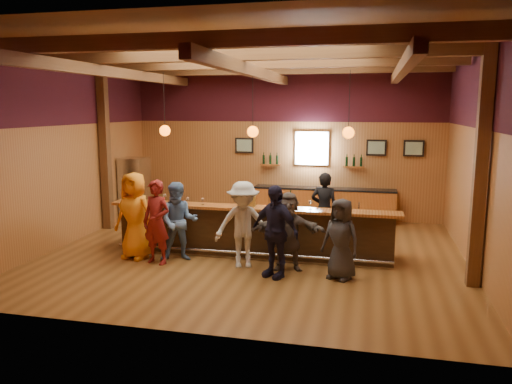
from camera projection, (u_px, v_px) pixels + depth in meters
room at (253, 107)px, 10.54m from camera, size 9.04×9.00×4.52m
bar_counter at (255, 230)px, 11.08m from camera, size 6.30×1.07×1.11m
back_bar_cabinet at (324, 204)px, 14.25m from camera, size 4.00×0.52×0.95m
window at (312, 148)px, 14.29m from camera, size 0.95×0.09×0.95m
framed_pictures at (342, 147)px, 14.08m from camera, size 5.35×0.05×0.45m
wine_shelves at (311, 163)px, 14.30m from camera, size 3.00×0.18×0.30m
pendant_lights at (253, 131)px, 10.57m from camera, size 4.24×0.24×1.37m
stainless_fridge at (135, 189)px, 14.29m from camera, size 0.70×0.70×1.80m
customer_orange at (135, 216)px, 10.63m from camera, size 1.01×0.77×1.86m
customer_redvest at (157, 222)px, 10.27m from camera, size 0.72×0.56×1.75m
customer_denim at (179, 222)px, 10.48m from camera, size 0.96×0.84×1.68m
customer_white at (243, 225)px, 10.02m from camera, size 1.29×0.98×1.76m
customer_navy at (275, 231)px, 9.44m from camera, size 1.13×0.85×1.78m
customer_brown at (288, 231)px, 9.88m from camera, size 1.52×0.71×1.57m
customer_dark at (341, 239)px, 9.35m from camera, size 0.89×0.77×1.54m
bartender at (324, 209)px, 11.57m from camera, size 0.68×0.49×1.74m
ice_bucket at (251, 201)px, 10.72m from camera, size 0.19×0.19×0.21m
bottle_a at (281, 200)px, 10.60m from camera, size 0.08×0.08×0.39m
bottle_b at (291, 200)px, 10.61m from camera, size 0.08×0.08×0.36m
glass_a at (131, 196)px, 11.25m from camera, size 0.08×0.08×0.18m
glass_b at (165, 196)px, 11.12m from camera, size 0.09×0.09×0.20m
glass_c at (188, 199)px, 10.92m from camera, size 0.07×0.07×0.16m
glass_d at (203, 200)px, 10.86m from camera, size 0.07×0.07×0.16m
glass_e at (238, 201)px, 10.72m from camera, size 0.07×0.07×0.16m
glass_f at (287, 202)px, 10.51m from camera, size 0.08×0.08×0.18m
glass_g at (310, 203)px, 10.37m from camera, size 0.09×0.09×0.20m
glass_h at (340, 204)px, 10.21m from camera, size 0.08×0.08×0.19m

